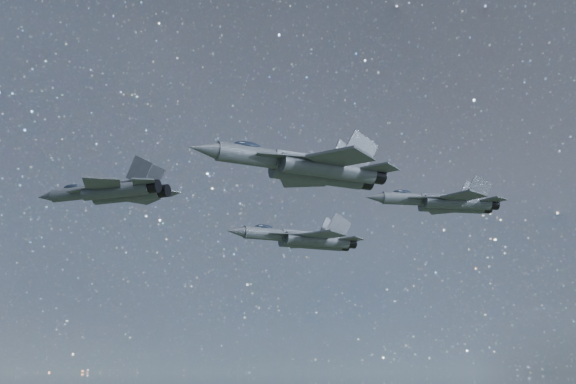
{
  "coord_description": "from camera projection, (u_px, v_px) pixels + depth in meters",
  "views": [
    {
      "loc": [
        -6.87,
        -69.98,
        134.52
      ],
      "look_at": [
        -3.5,
        0.32,
        153.46
      ],
      "focal_mm": 42.0,
      "sensor_mm": 36.0,
      "label": 1
    }
  ],
  "objects": [
    {
      "name": "jet_right",
      "position": [
        308.0,
        167.0,
        54.42
      ],
      "size": [
        17.1,
        11.29,
        4.37
      ],
      "rotation": [
        0.0,
        0.0,
        0.39
      ],
      "color": "#343A41"
    },
    {
      "name": "jet_left",
      "position": [
        304.0,
        239.0,
        90.73
      ],
      "size": [
        18.88,
        12.61,
        4.79
      ],
      "rotation": [
        0.0,
        0.0,
        0.34
      ],
      "color": "#343A41"
    },
    {
      "name": "jet_slot",
      "position": [
        444.0,
        202.0,
        77.11
      ],
      "size": [
        16.17,
        11.31,
        4.07
      ],
      "rotation": [
        0.0,
        0.0,
        0.11
      ],
      "color": "#343A41"
    },
    {
      "name": "jet_lead",
      "position": [
        112.0,
        191.0,
        68.51
      ],
      "size": [
        15.84,
        10.42,
        4.06
      ],
      "rotation": [
        0.0,
        0.0,
        -0.41
      ],
      "color": "#343A41"
    }
  ]
}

